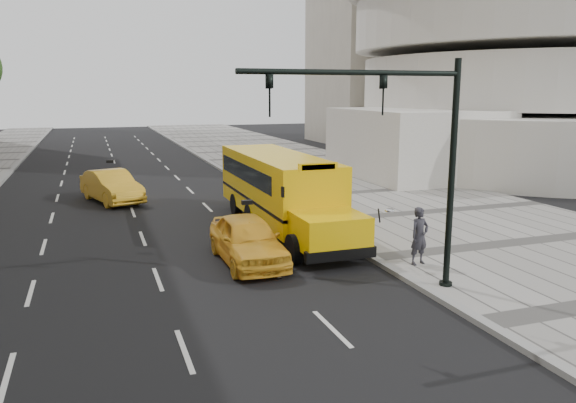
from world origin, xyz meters
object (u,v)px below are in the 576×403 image
object	(u,v)px
taxi_near	(248,240)
taxi_far	(112,186)
traffic_signal	(408,148)
pedestrian	(419,236)
school_bus	(279,185)

from	to	relation	value
taxi_near	taxi_far	world-z (taller)	taxi_far
traffic_signal	pedestrian	bearing A→B (deg)	48.36
pedestrian	taxi_near	bearing A→B (deg)	143.18
taxi_near	taxi_far	bearing A→B (deg)	106.91
taxi_far	pedestrian	distance (m)	17.05
taxi_near	taxi_far	distance (m)	12.81
traffic_signal	taxi_far	bearing A→B (deg)	112.82
school_bus	taxi_near	bearing A→B (deg)	-120.55
school_bus	pedestrian	world-z (taller)	school_bus
school_bus	taxi_far	distance (m)	10.22
pedestrian	school_bus	bearing A→B (deg)	99.30
school_bus	traffic_signal	size ratio (longest dim) A/B	1.81
school_bus	pedestrian	xyz separation A→B (m)	(2.45, -6.64, -0.70)
taxi_far	traffic_signal	distance (m)	18.31
taxi_near	taxi_far	size ratio (longest dim) A/B	0.94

